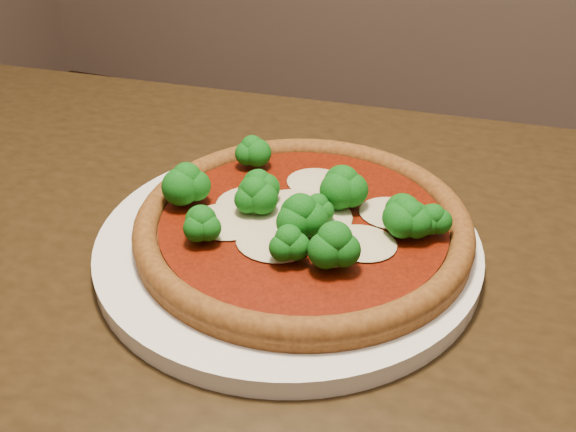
% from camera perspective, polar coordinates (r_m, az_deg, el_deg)
% --- Properties ---
extents(dining_table, '(1.18, 0.85, 0.75)m').
position_cam_1_polar(dining_table, '(0.65, -1.85, -12.18)').
color(dining_table, black).
rests_on(dining_table, floor).
extents(plate, '(0.35, 0.35, 0.02)m').
position_cam_1_polar(plate, '(0.60, 0.00, -2.48)').
color(plate, white).
rests_on(plate, dining_table).
extents(pizza, '(0.31, 0.31, 0.06)m').
position_cam_1_polar(pizza, '(0.58, 1.28, -0.28)').
color(pizza, brown).
rests_on(pizza, plate).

